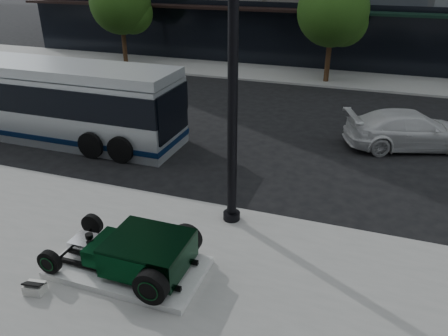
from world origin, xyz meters
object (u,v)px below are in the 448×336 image
(hot_rod, at_px, (140,252))
(lamppost, at_px, (233,80))
(transit_bus, at_px, (34,98))
(white_sedan, at_px, (411,130))

(hot_rod, relative_size, lamppost, 0.39)
(hot_rod, xyz_separation_m, transit_bus, (-8.27, 6.50, 0.79))
(lamppost, relative_size, transit_bus, 0.68)
(white_sedan, bearing_deg, lamppost, 127.11)
(white_sedan, bearing_deg, hot_rod, 129.77)
(hot_rod, height_order, white_sedan, white_sedan)
(hot_rod, height_order, transit_bus, transit_bus)
(transit_bus, distance_m, white_sedan, 14.49)
(lamppost, height_order, white_sedan, lamppost)
(lamppost, relative_size, white_sedan, 1.71)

